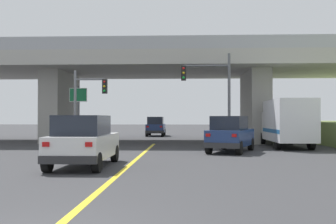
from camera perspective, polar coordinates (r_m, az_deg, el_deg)
name	(u,v)px	position (r m, az deg, el deg)	size (l,w,h in m)	color
ground	(157,142)	(31.89, -1.63, -4.29)	(160.00, 160.00, 0.00)	#353538
overpass_bridge	(157,74)	(32.02, -1.63, 5.43)	(34.62, 10.22, 7.50)	#A8A59E
lane_divider_stripe	(134,161)	(17.88, -4.86, -7.01)	(0.20, 23.10, 0.01)	yellow
suv_lead	(84,141)	(15.96, -11.99, -4.10)	(2.02, 4.68, 2.02)	silver
suv_crossing	(230,134)	(22.50, 8.97, -3.16)	(3.23, 4.72, 2.02)	navy
box_truck	(286,122)	(26.95, 16.61, -1.46)	(2.33, 6.93, 3.07)	silver
sedan_oncoming	(156,126)	(41.68, -1.76, -2.09)	(1.86, 4.34, 2.02)	navy
traffic_signal_nearside	(214,88)	(25.85, 6.56, 3.40)	(3.19, 0.36, 6.10)	#56595E
traffic_signal_farside	(86,98)	(27.18, -11.69, 1.92)	(2.26, 0.36, 5.10)	slate
highway_sign	(78,102)	(29.50, -12.78, 1.36)	(1.30, 0.17, 4.25)	#56595E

